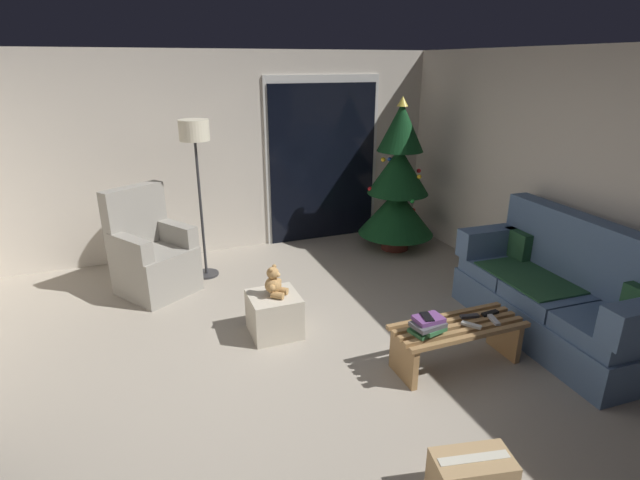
% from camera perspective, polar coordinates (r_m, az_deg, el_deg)
% --- Properties ---
extents(ground_plane, '(7.00, 7.00, 0.00)m').
position_cam_1_polar(ground_plane, '(4.05, -1.78, -15.37)').
color(ground_plane, '#9E9384').
extents(wall_back, '(5.72, 0.12, 2.50)m').
position_cam_1_polar(wall_back, '(6.36, -11.24, 9.81)').
color(wall_back, beige).
rests_on(wall_back, ground).
extents(wall_right, '(0.12, 6.00, 2.50)m').
position_cam_1_polar(wall_right, '(5.14, 29.87, 5.09)').
color(wall_right, beige).
rests_on(wall_right, ground).
extents(patio_door_frame, '(1.60, 0.02, 2.20)m').
position_cam_1_polar(patio_door_frame, '(6.67, 0.32, 9.35)').
color(patio_door_frame, silver).
rests_on(patio_door_frame, ground).
extents(patio_door_glass, '(1.50, 0.02, 2.10)m').
position_cam_1_polar(patio_door_glass, '(6.67, 0.38, 8.90)').
color(patio_door_glass, black).
rests_on(patio_door_glass, ground).
extents(couch, '(0.86, 1.97, 1.08)m').
position_cam_1_polar(couch, '(4.85, 26.20, -5.79)').
color(couch, slate).
rests_on(couch, ground).
extents(coffee_table, '(1.10, 0.40, 0.38)m').
position_cam_1_polar(coffee_table, '(4.16, 15.78, -10.95)').
color(coffee_table, '#9E7547').
rests_on(coffee_table, ground).
extents(remote_graphite, '(0.16, 0.07, 0.02)m').
position_cam_1_polar(remote_graphite, '(4.22, 17.12, -8.53)').
color(remote_graphite, '#333338').
rests_on(remote_graphite, coffee_table).
extents(remote_silver, '(0.08, 0.16, 0.02)m').
position_cam_1_polar(remote_silver, '(4.22, 19.71, -8.82)').
color(remote_silver, '#ADADB2').
rests_on(remote_silver, coffee_table).
extents(remote_white, '(0.13, 0.15, 0.02)m').
position_cam_1_polar(remote_white, '(4.09, 17.32, -9.50)').
color(remote_white, silver).
rests_on(remote_white, coffee_table).
extents(remote_black, '(0.16, 0.05, 0.02)m').
position_cam_1_polar(remote_black, '(4.32, 19.32, -8.10)').
color(remote_black, black).
rests_on(remote_black, coffee_table).
extents(book_stack, '(0.29, 0.24, 0.13)m').
position_cam_1_polar(book_stack, '(3.89, 12.60, -9.73)').
color(book_stack, '#337042').
rests_on(book_stack, coffee_table).
extents(cell_phone, '(0.10, 0.16, 0.01)m').
position_cam_1_polar(cell_phone, '(3.86, 12.44, -8.77)').
color(cell_phone, black).
rests_on(cell_phone, book_stack).
extents(christmas_tree, '(0.98, 0.98, 1.97)m').
position_cam_1_polar(christmas_tree, '(6.34, 9.13, 6.41)').
color(christmas_tree, '#4C1E19').
rests_on(christmas_tree, ground).
extents(armchair, '(0.94, 0.95, 1.13)m').
position_cam_1_polar(armchair, '(5.50, -19.10, -1.79)').
color(armchair, gray).
rests_on(armchair, ground).
extents(floor_lamp, '(0.32, 0.32, 1.78)m').
position_cam_1_polar(floor_lamp, '(5.45, -14.40, 10.61)').
color(floor_lamp, '#2D2D30').
rests_on(floor_lamp, ground).
extents(ottoman, '(0.44, 0.44, 0.38)m').
position_cam_1_polar(ottoman, '(4.49, -5.39, -8.66)').
color(ottoman, beige).
rests_on(ottoman, ground).
extents(teddy_bear_honey, '(0.22, 0.21, 0.29)m').
position_cam_1_polar(teddy_bear_honey, '(4.35, -5.39, -5.06)').
color(teddy_bear_honey, tan).
rests_on(teddy_bear_honey, ottoman).
extents(cardboard_box_taped_mid_floor, '(0.49, 0.33, 0.28)m').
position_cam_1_polar(cardboard_box_taped_mid_floor, '(3.18, 17.31, -25.06)').
color(cardboard_box_taped_mid_floor, tan).
rests_on(cardboard_box_taped_mid_floor, ground).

